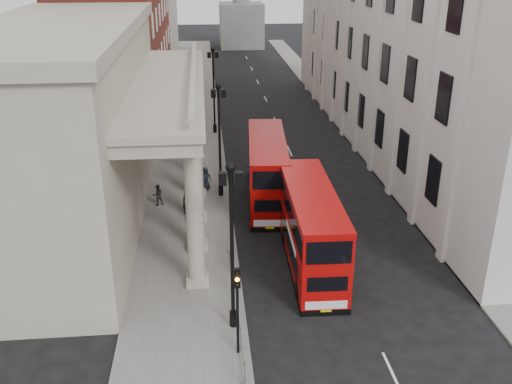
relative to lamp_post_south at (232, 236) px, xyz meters
name	(u,v)px	position (x,y,z in m)	size (l,w,h in m)	color
sidewalk_west	(190,153)	(-2.40, 26.00, -4.85)	(6.00, 140.00, 0.12)	slate
sidewalk_east	(370,148)	(14.10, 26.00, -4.85)	(3.00, 140.00, 0.12)	slate
kerb	(223,152)	(0.55, 26.00, -4.84)	(0.20, 140.00, 0.14)	slate
portico_building	(68,130)	(-9.90, 14.00, 1.09)	(9.00, 28.00, 12.00)	gray
brick_building	(119,8)	(-9.90, 44.00, 6.09)	(9.00, 32.00, 22.00)	maroon
east_building	(403,4)	(16.60, 28.00, 7.59)	(8.00, 55.00, 25.00)	beige
lamp_post_south	(232,236)	(0.00, 0.00, 0.00)	(1.05, 0.44, 8.32)	black
lamp_post_mid	(219,133)	(0.00, 16.00, 0.00)	(1.05, 0.44, 8.32)	black
lamp_post_north	(214,84)	(0.00, 32.00, 0.00)	(1.05, 0.44, 8.32)	black
traffic_light	(237,296)	(0.10, -2.02, -1.80)	(0.28, 0.33, 4.30)	black
crowd_barriers	(241,339)	(0.25, -1.77, -4.24)	(0.50, 18.75, 1.10)	gray
bus_near	(311,227)	(4.73, 5.72, -2.54)	(2.79, 10.57, 4.54)	#B50908
bus_far	(267,169)	(3.31, 15.14, -2.52)	(3.34, 10.77, 4.58)	#9F0707
pedestrian_a	(186,203)	(-2.44, 13.03, -4.02)	(0.56, 0.37, 1.54)	black
pedestrian_b	(158,195)	(-4.49, 14.67, -4.02)	(0.75, 0.58, 1.54)	#2A2421
pedestrian_c	(206,179)	(-1.09, 17.20, -3.91)	(0.86, 0.56, 1.76)	black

